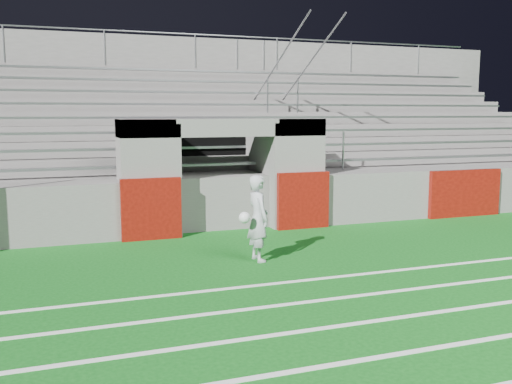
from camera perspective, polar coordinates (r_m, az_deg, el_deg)
name	(u,v)px	position (r m, az deg, el deg)	size (l,w,h in m)	color
ground	(279,266)	(10.37, 2.35, -7.38)	(90.00, 90.00, 0.00)	#0D5314
stadium_structure	(182,154)	(17.68, -7.42, 3.81)	(26.00, 8.48, 5.42)	slate
goalkeeper_with_ball	(258,218)	(10.53, 0.18, -2.63)	(0.65, 0.61, 1.61)	#AFB2B9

